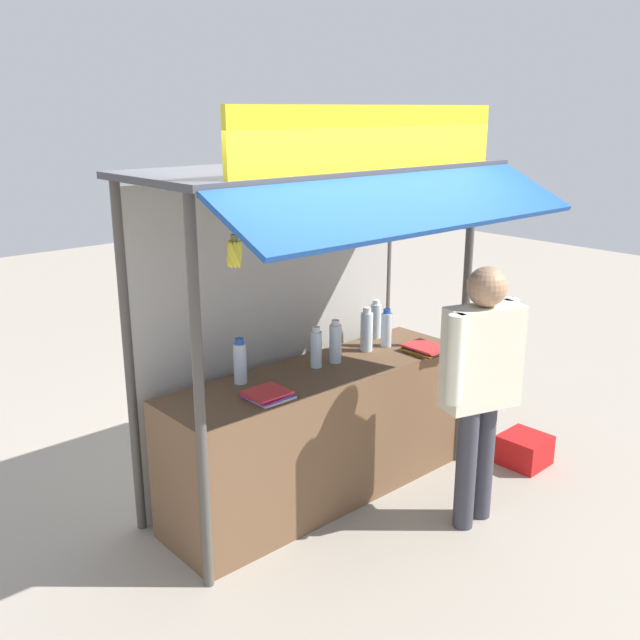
# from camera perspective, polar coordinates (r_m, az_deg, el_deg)

# --- Properties ---
(ground_plane) EXTENTS (20.00, 20.00, 0.00)m
(ground_plane) POSITION_cam_1_polar(r_m,az_deg,el_deg) (5.15, 0.00, -13.73)
(ground_plane) COLOR #9E9384
(stall_counter) EXTENTS (2.26, 0.63, 0.93)m
(stall_counter) POSITION_cam_1_polar(r_m,az_deg,el_deg) (4.93, 0.00, -9.08)
(stall_counter) COLOR brown
(stall_counter) RESTS_ON ground
(stall_structure) EXTENTS (2.46, 1.51, 2.62)m
(stall_structure) POSITION_cam_1_polar(r_m,az_deg,el_deg) (4.65, -0.94, 3.93)
(stall_structure) COLOR #4C4742
(stall_structure) RESTS_ON ground
(water_bottle_back_right) EXTENTS (0.09, 0.09, 0.32)m
(water_bottle_back_right) POSITION_cam_1_polar(r_m,az_deg,el_deg) (5.10, 3.74, -0.86)
(water_bottle_back_right) COLOR silver
(water_bottle_back_right) RESTS_ON stall_counter
(water_bottle_mid_right) EXTENTS (0.08, 0.08, 0.28)m
(water_bottle_mid_right) POSITION_cam_1_polar(r_m,az_deg,el_deg) (5.21, 5.34, -0.70)
(water_bottle_mid_right) COLOR silver
(water_bottle_mid_right) RESTS_ON stall_counter
(water_bottle_rear_center) EXTENTS (0.08, 0.08, 0.30)m
(water_bottle_rear_center) POSITION_cam_1_polar(r_m,az_deg,el_deg) (4.86, 1.24, -1.82)
(water_bottle_rear_center) COLOR silver
(water_bottle_rear_center) RESTS_ON stall_counter
(water_bottle_center) EXTENTS (0.08, 0.08, 0.30)m
(water_bottle_center) POSITION_cam_1_polar(r_m,az_deg,el_deg) (5.40, 4.48, -0.00)
(water_bottle_center) COLOR silver
(water_bottle_center) RESTS_ON stall_counter
(water_bottle_back_left) EXTENTS (0.08, 0.08, 0.28)m
(water_bottle_back_left) POSITION_cam_1_polar(r_m,az_deg,el_deg) (4.77, -0.31, -2.28)
(water_bottle_back_left) COLOR silver
(water_bottle_back_left) RESTS_ON stall_counter
(water_bottle_mid_left) EXTENTS (0.08, 0.08, 0.30)m
(water_bottle_mid_left) POSITION_cam_1_polar(r_m,az_deg,el_deg) (4.52, -6.41, -3.38)
(water_bottle_mid_left) COLOR silver
(water_bottle_mid_left) RESTS_ON stall_counter
(magazine_stack_front_right) EXTENTS (0.27, 0.26, 0.05)m
(magazine_stack_front_right) POSITION_cam_1_polar(r_m,az_deg,el_deg) (4.32, -4.20, -5.95)
(magazine_stack_front_right) COLOR white
(magazine_stack_front_right) RESTS_ON stall_counter
(magazine_stack_left) EXTENTS (0.24, 0.31, 0.05)m
(magazine_stack_left) POSITION_cam_1_polar(r_m,az_deg,el_deg) (5.14, 8.43, -2.30)
(magazine_stack_left) COLOR yellow
(magazine_stack_left) RESTS_ON stall_counter
(banana_bunch_inner_left) EXTENTS (0.09, 0.10, 0.31)m
(banana_bunch_inner_left) POSITION_cam_1_polar(r_m,az_deg,el_deg) (3.60, -6.85, 5.32)
(banana_bunch_inner_left) COLOR #332D23
(banana_bunch_rightmost) EXTENTS (0.10, 0.10, 0.30)m
(banana_bunch_rightmost) POSITION_cam_1_polar(r_m,az_deg,el_deg) (4.40, 6.30, 7.52)
(banana_bunch_rightmost) COLOR #332D23
(banana_bunch_inner_right) EXTENTS (0.10, 0.10, 0.26)m
(banana_bunch_inner_right) POSITION_cam_1_polar(r_m,az_deg,el_deg) (3.87, -1.21, 6.92)
(banana_bunch_inner_right) COLOR #332D23
(banana_bunch_leftmost) EXTENTS (0.09, 0.10, 0.27)m
(banana_bunch_leftmost) POSITION_cam_1_polar(r_m,az_deg,el_deg) (4.87, 11.33, 8.55)
(banana_bunch_leftmost) COLOR #332D23
(vendor_person) EXTENTS (0.65, 0.34, 1.70)m
(vendor_person) POSITION_cam_1_polar(r_m,az_deg,el_deg) (4.52, 12.74, -4.25)
(vendor_person) COLOR #383842
(vendor_person) RESTS_ON ground
(plastic_crate) EXTENTS (0.33, 0.33, 0.23)m
(plastic_crate) POSITION_cam_1_polar(r_m,az_deg,el_deg) (5.71, 16.01, -9.93)
(plastic_crate) COLOR red
(plastic_crate) RESTS_ON ground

